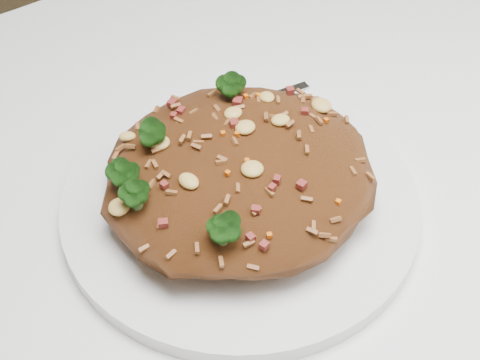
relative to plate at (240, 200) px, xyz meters
name	(u,v)px	position (x,y,z in m)	size (l,w,h in m)	color
plate	(240,200)	(0.00, 0.00, 0.00)	(0.26, 0.26, 0.01)	white
fried_rice	(238,165)	(0.00, 0.00, 0.04)	(0.20, 0.18, 0.06)	brown
fork	(231,110)	(0.05, 0.08, 0.01)	(0.16, 0.04, 0.00)	silver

